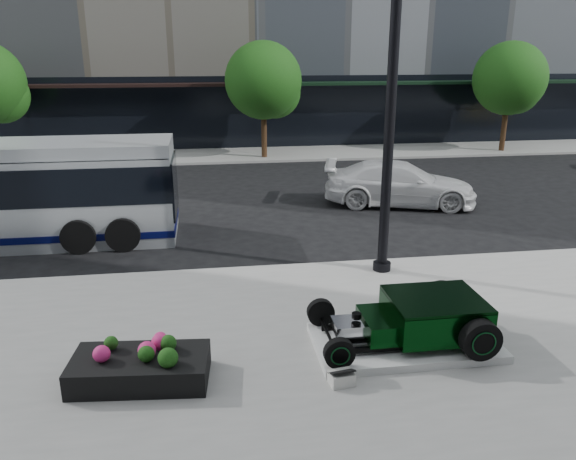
{
  "coord_description": "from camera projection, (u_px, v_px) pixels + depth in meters",
  "views": [
    {
      "loc": [
        -1.97,
        -15.41,
        5.47
      ],
      "look_at": [
        -0.05,
        -2.45,
        1.2
      ],
      "focal_mm": 35.0,
      "sensor_mm": 36.0,
      "label": 1
    }
  ],
  "objects": [
    {
      "name": "hot_rod",
      "position": [
        423.0,
        317.0,
        10.43
      ],
      "size": [
        3.22,
        2.0,
        0.81
      ],
      "color": "black",
      "rests_on": "display_plinth"
    },
    {
      "name": "info_plaque",
      "position": [
        342.0,
        377.0,
        9.33
      ],
      "size": [
        0.44,
        0.35,
        0.31
      ],
      "color": "silver",
      "rests_on": "sidewalk_near"
    },
    {
      "name": "display_plinth",
      "position": [
        404.0,
        342.0,
        10.54
      ],
      "size": [
        3.4,
        1.8,
        0.15
      ],
      "primitive_type": "cube",
      "color": "silver",
      "rests_on": "sidewalk_near"
    },
    {
      "name": "lamppost",
      "position": [
        390.0,
        120.0,
        13.02
      ],
      "size": [
        0.45,
        0.45,
        8.1
      ],
      "color": "black",
      "rests_on": "sidewalk_near"
    },
    {
      "name": "sidewalk_far",
      "position": [
        244.0,
        155.0,
        29.61
      ],
      "size": [
        70.0,
        4.0,
        0.12
      ],
      "primitive_type": "cube",
      "color": "gray",
      "rests_on": "ground"
    },
    {
      "name": "white_sedan",
      "position": [
        400.0,
        184.0,
        20.26
      ],
      "size": [
        5.78,
        3.54,
        1.56
      ],
      "primitive_type": "imported",
      "rotation": [
        0.0,
        0.0,
        1.3
      ],
      "color": "white",
      "rests_on": "ground"
    },
    {
      "name": "flower_planter",
      "position": [
        140.0,
        367.0,
        9.38
      ],
      "size": [
        2.35,
        1.33,
        0.73
      ],
      "color": "black",
      "rests_on": "sidewalk_near"
    },
    {
      "name": "street_trees",
      "position": [
        266.0,
        83.0,
        27.74
      ],
      "size": [
        29.8,
        3.8,
        5.7
      ],
      "color": "black",
      "rests_on": "sidewalk_far"
    },
    {
      "name": "ground",
      "position": [
        278.0,
        243.0,
        16.46
      ],
      "size": [
        120.0,
        120.0,
        0.0
      ],
      "primitive_type": "plane",
      "color": "black",
      "rests_on": "ground"
    }
  ]
}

